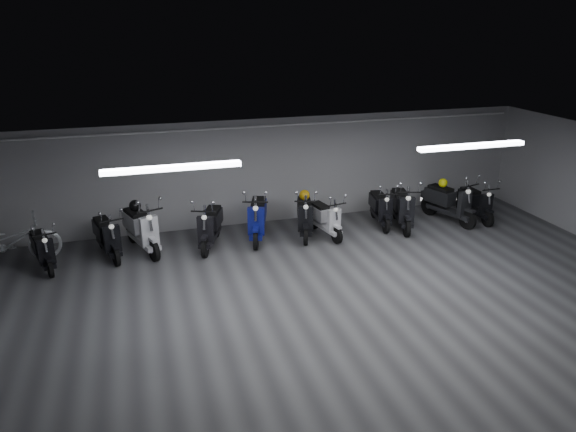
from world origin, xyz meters
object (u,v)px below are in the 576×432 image
object	(u,v)px
scooter_10	(476,197)
helmet_0	(304,195)
scooter_5	(305,210)
scooter_6	(325,213)
scooter_1	(106,230)
helmet_1	(135,206)
scooter_0	(42,243)
helmet_2	(443,183)
scooter_8	(403,201)
bicycle	(9,237)
scooter_4	(258,211)
scooter_9	(450,196)
scooter_2	(141,222)
scooter_3	(210,220)
scooter_7	(381,202)

from	to	relation	value
scooter_10	helmet_0	world-z (taller)	scooter_10
scooter_5	scooter_6	size ratio (longest dim) A/B	1.11
scooter_1	helmet_1	distance (m)	0.86
scooter_10	scooter_0	bearing A→B (deg)	179.26
scooter_1	helmet_2	size ratio (longest dim) A/B	7.22
scooter_8	scooter_6	bearing A→B (deg)	-164.82
scooter_5	helmet_2	distance (m)	3.96
scooter_6	bicycle	size ratio (longest dim) A/B	0.81
scooter_5	scooter_10	xyz separation A→B (m)	(4.83, -0.25, -0.05)
scooter_1	scooter_8	distance (m)	7.37
scooter_5	helmet_1	xyz separation A→B (m)	(-4.07, 0.39, 0.38)
scooter_4	scooter_8	size ratio (longest dim) A/B	1.02
scooter_5	scooter_9	xyz separation A→B (m)	(4.03, -0.19, 0.04)
scooter_2	helmet_0	distance (m)	4.06
scooter_4	scooter_3	bearing A→B (deg)	-155.67
scooter_1	scooter_7	bearing A→B (deg)	-15.88
helmet_1	scooter_0	bearing A→B (deg)	-163.44
scooter_5	scooter_4	bearing A→B (deg)	-168.73
scooter_10	helmet_2	size ratio (longest dim) A/B	6.92
helmet_0	helmet_1	bearing A→B (deg)	177.97
scooter_0	scooter_10	size ratio (longest dim) A/B	0.95
bicycle	scooter_6	bearing A→B (deg)	-105.46
scooter_3	bicycle	bearing A→B (deg)	-161.94
scooter_0	scooter_4	world-z (taller)	scooter_4
scooter_3	helmet_0	world-z (taller)	scooter_3
scooter_3	scooter_4	xyz separation A→B (m)	(1.20, 0.14, 0.05)
scooter_4	helmet_2	world-z (taller)	scooter_4
scooter_3	scooter_9	size ratio (longest dim) A/B	0.95
scooter_7	helmet_2	xyz separation A→B (m)	(1.80, -0.03, 0.39)
bicycle	helmet_1	distance (m)	2.75
scooter_6	helmet_0	world-z (taller)	scooter_6
scooter_3	scooter_8	xyz separation A→B (m)	(5.01, -0.15, 0.03)
scooter_2	helmet_1	size ratio (longest dim) A/B	7.32
scooter_10	helmet_1	distance (m)	8.93
scooter_9	helmet_1	size ratio (longest dim) A/B	7.15
scooter_0	scooter_1	size ratio (longest dim) A/B	0.91
scooter_6	scooter_9	world-z (taller)	scooter_9
scooter_1	scooter_8	xyz separation A→B (m)	(7.36, -0.25, 0.06)
scooter_10	helmet_2	world-z (taller)	scooter_10
scooter_9	scooter_0	bearing A→B (deg)	163.21
scooter_1	scooter_4	bearing A→B (deg)	-15.61
scooter_2	helmet_0	size ratio (longest dim) A/B	7.42
scooter_2	scooter_6	size ratio (longest dim) A/B	1.21
scooter_5	helmet_0	bearing A→B (deg)	90.00
scooter_1	helmet_0	world-z (taller)	scooter_1
bicycle	helmet_1	bearing A→B (deg)	-98.04
scooter_9	helmet_1	world-z (taller)	scooter_9
scooter_9	bicycle	world-z (taller)	scooter_9
scooter_2	scooter_8	size ratio (longest dim) A/B	1.04
helmet_0	helmet_2	size ratio (longest dim) A/B	1.10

